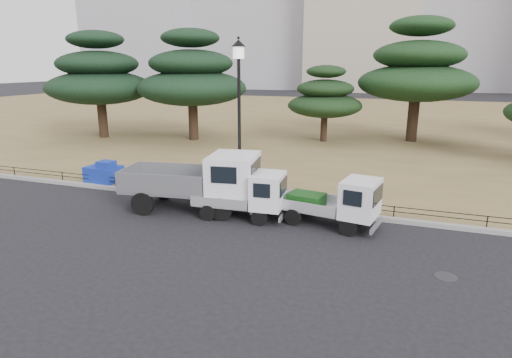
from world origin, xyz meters
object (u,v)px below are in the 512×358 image
at_px(truck_kei_front, 247,195).
at_px(street_lamp, 239,94).
at_px(truck_kei_rear, 336,202).
at_px(truck_large, 199,179).
at_px(tarp_pile, 104,173).

bearing_deg(truck_kei_front, street_lamp, 114.86).
xyz_separation_m(truck_kei_rear, street_lamp, (-4.11, 1.37, 3.47)).
height_order(truck_kei_front, truck_kei_rear, truck_kei_rear).
height_order(truck_large, tarp_pile, truck_large).
bearing_deg(truck_kei_rear, truck_kei_front, -165.64).
height_order(truck_kei_rear, tarp_pile, truck_kei_rear).
bearing_deg(tarp_pile, truck_kei_rear, -8.88).
bearing_deg(truck_kei_front, truck_kei_rear, 0.44).
height_order(truck_kei_rear, street_lamp, street_lamp).
xyz_separation_m(street_lamp, tarp_pile, (-6.98, 0.36, -3.79)).
bearing_deg(truck_kei_front, tarp_pile, 161.45).
bearing_deg(truck_large, truck_kei_front, -14.14).
relative_size(truck_kei_front, truck_kei_rear, 0.94).
distance_m(truck_kei_rear, tarp_pile, 11.22).
height_order(truck_kei_front, street_lamp, street_lamp).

